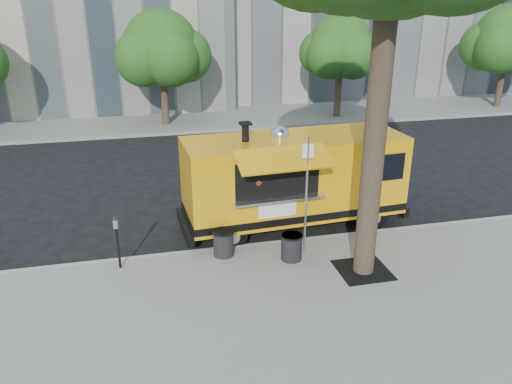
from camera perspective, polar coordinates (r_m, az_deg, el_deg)
ground at (r=13.91m, az=-2.63°, el=-4.97°), size 120.00×120.00×0.00m
sidewalk at (r=10.53m, az=1.56°, el=-14.18°), size 60.00×6.00×0.15m
curb at (r=13.07m, az=-1.87°, el=-6.47°), size 60.00×0.14×0.16m
far_sidewalk at (r=26.55m, az=-8.14°, el=8.08°), size 60.00×5.00×0.15m
tree_well at (r=12.22m, az=12.12°, el=-8.72°), size 1.20×1.20×0.02m
far_tree_b at (r=25.08m, az=-10.78°, el=15.85°), size 3.60×3.60×5.50m
far_tree_c at (r=26.79m, az=9.65°, el=16.03°), size 3.24×3.24×5.21m
far_tree_d at (r=32.11m, az=26.89°, el=15.31°), size 3.78×3.78×5.64m
sign_post at (r=12.15m, az=5.80°, el=0.39°), size 0.28×0.06×3.00m
parking_meter at (r=12.11m, az=-15.61°, el=-4.90°), size 0.11×0.11×1.33m
food_truck at (r=13.87m, az=4.28°, el=1.53°), size 6.48×3.22×3.13m
trash_bin_left at (r=12.29m, az=4.09°, el=-6.20°), size 0.55×0.55×0.66m
trash_bin_right at (r=12.47m, az=-3.75°, el=-5.75°), size 0.55×0.55×0.66m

